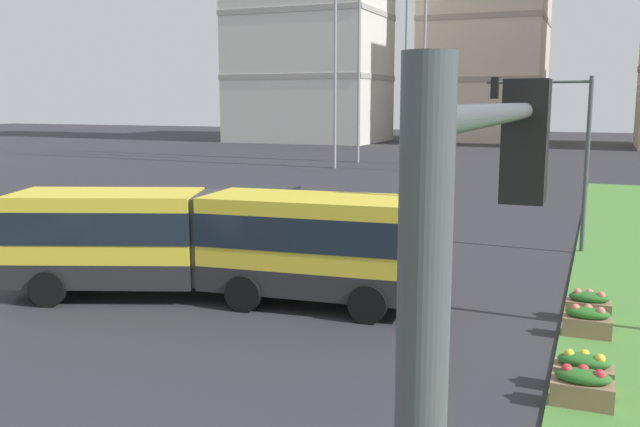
{
  "coord_description": "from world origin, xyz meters",
  "views": [
    {
      "loc": [
        8.22,
        -4.96,
        5.56
      ],
      "look_at": [
        0.43,
        14.28,
        2.2
      ],
      "focal_mm": 39.04,
      "sensor_mm": 36.0,
      "label": 1
    }
  ],
  "objects": [
    {
      "name": "articulated_bus",
      "position": [
        -1.67,
        11.7,
        1.65
      ],
      "size": [
        11.99,
        5.05,
        3.0
      ],
      "color": "yellow",
      "rests_on": "ground"
    },
    {
      "name": "flower_planter_2",
      "position": [
        8.16,
        7.94,
        0.43
      ],
      "size": [
        1.1,
        0.56,
        0.74
      ],
      "color": "#937051",
      "rests_on": "grass_median"
    },
    {
      "name": "flower_planter_4",
      "position": [
        8.16,
        12.05,
        0.43
      ],
      "size": [
        1.1,
        0.56,
        0.74
      ],
      "color": "#937051",
      "rests_on": "grass_median"
    },
    {
      "name": "flower_planter_3",
      "position": [
        8.16,
        8.77,
        0.43
      ],
      "size": [
        1.1,
        0.56,
        0.74
      ],
      "color": "#937051",
      "rests_on": "grass_median"
    },
    {
      "name": "flower_planter_5",
      "position": [
        8.16,
        13.52,
        0.43
      ],
      "size": [
        1.1,
        0.56,
        0.74
      ],
      "color": "#937051",
      "rests_on": "grass_median"
    },
    {
      "name": "traffic_light_far_right",
      "position": [
        6.6,
        22.0,
        4.39
      ],
      "size": [
        3.76,
        0.28,
        6.45
      ],
      "color": "#474C51",
      "rests_on": "ground"
    },
    {
      "name": "car_maroon_sedan",
      "position": [
        -6.04,
        24.33,
        0.75
      ],
      "size": [
        4.43,
        2.08,
        1.58
      ],
      "color": "maroon",
      "rests_on": "ground"
    }
  ]
}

